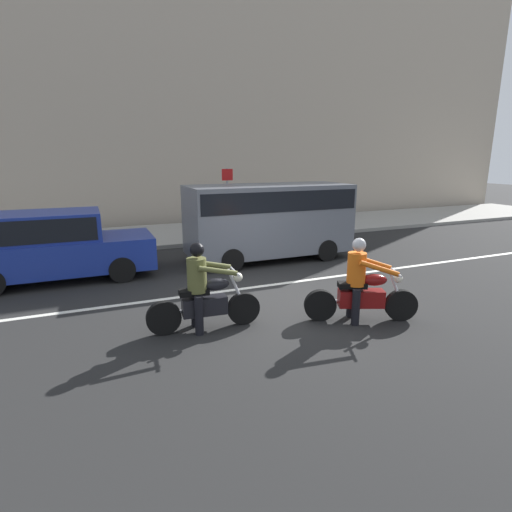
% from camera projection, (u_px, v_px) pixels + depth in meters
% --- Properties ---
extents(ground_plane, '(80.00, 80.00, 0.00)m').
position_uv_depth(ground_plane, '(277.00, 298.00, 8.81)').
color(ground_plane, black).
extents(sidewalk_slab, '(40.00, 4.40, 0.14)m').
position_uv_depth(sidewalk_slab, '(190.00, 233.00, 15.95)').
color(sidewalk_slab, '#99968E').
rests_on(sidewalk_slab, ground_plane).
extents(building_facade, '(40.00, 1.40, 12.41)m').
position_uv_depth(building_facade, '(166.00, 82.00, 17.51)').
color(building_facade, '#B7A893').
rests_on(building_facade, ground_plane).
extents(lane_marking_stripe, '(18.00, 0.14, 0.01)m').
position_uv_depth(lane_marking_stripe, '(297.00, 281.00, 9.99)').
color(lane_marking_stripe, silver).
rests_on(lane_marking_stripe, ground_plane).
extents(motorcycle_with_rider_olive, '(2.05, 0.70, 1.60)m').
position_uv_depth(motorcycle_with_rider_olive, '(203.00, 294.00, 7.09)').
color(motorcycle_with_rider_olive, black).
rests_on(motorcycle_with_rider_olive, ground_plane).
extents(motorcycle_with_rider_orange_stripe, '(2.01, 1.02, 1.59)m').
position_uv_depth(motorcycle_with_rider_orange_stripe, '(361.00, 288.00, 7.47)').
color(motorcycle_with_rider_orange_stripe, black).
rests_on(motorcycle_with_rider_orange_stripe, ground_plane).
extents(parked_van_slate_gray, '(4.80, 1.96, 2.23)m').
position_uv_depth(parked_van_slate_gray, '(269.00, 217.00, 11.91)').
color(parked_van_slate_gray, slate).
rests_on(parked_van_slate_gray, ground_plane).
extents(parked_sedan_cobalt_blue, '(4.50, 1.82, 1.72)m').
position_uv_depth(parked_sedan_cobalt_blue, '(55.00, 246.00, 9.92)').
color(parked_sedan_cobalt_blue, navy).
rests_on(parked_sedan_cobalt_blue, ground_plane).
extents(street_sign_post, '(0.44, 0.08, 2.45)m').
position_uv_depth(street_sign_post, '(227.00, 193.00, 15.77)').
color(street_sign_post, gray).
rests_on(street_sign_post, sidewalk_slab).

